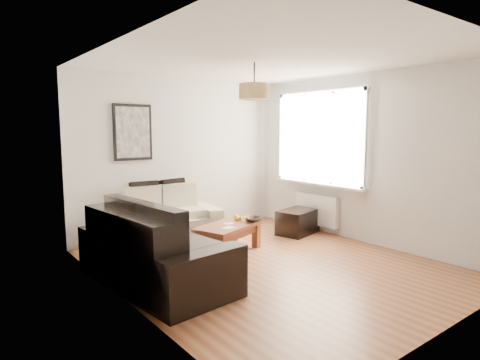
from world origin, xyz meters
TOP-DOWN VIEW (x-y plane):
  - floor at (0.00, 0.00)m, footprint 4.50×4.50m
  - ceiling at (0.00, 0.00)m, footprint 3.80×4.50m
  - wall_back at (0.00, 2.25)m, footprint 3.80×0.04m
  - wall_front at (0.00, -2.25)m, footprint 3.80×0.04m
  - wall_left at (-1.90, 0.00)m, footprint 0.04×4.50m
  - wall_right at (1.90, 0.00)m, footprint 0.04×4.50m
  - window_bay at (1.86, 0.80)m, footprint 0.14×1.90m
  - radiator at (1.82, 0.80)m, footprint 0.10×0.90m
  - poster at (-0.85, 2.22)m, footprint 0.62×0.04m
  - pendant_shade at (0.00, 0.30)m, footprint 0.40×0.40m
  - loveseat_cream at (-0.57, 1.78)m, footprint 1.77×1.18m
  - sofa_leather at (-1.43, 0.31)m, footprint 1.16×2.08m
  - coffee_table at (-0.10, 0.75)m, footprint 1.12×0.84m
  - ottoman at (1.45, 0.88)m, footprint 0.80×0.61m
  - cushion_left at (-0.79, 1.98)m, footprint 0.44×0.18m
  - cushion_right at (-0.29, 1.98)m, footprint 0.45×0.20m
  - fruit_bowl at (0.30, 0.67)m, footprint 0.25×0.25m
  - orange_a at (0.19, 0.83)m, footprint 0.07×0.07m
  - orange_b at (0.28, 0.79)m, footprint 0.08×0.08m
  - orange_c at (0.15, 0.87)m, footprint 0.10×0.10m
  - papers at (-0.22, 0.58)m, footprint 0.21×0.16m

SIDE VIEW (x-z plane):
  - floor at x=0.00m, z-range 0.00..0.00m
  - ottoman at x=1.45m, z-range 0.00..0.41m
  - coffee_table at x=-0.10m, z-range 0.00..0.41m
  - radiator at x=1.82m, z-range 0.12..0.64m
  - loveseat_cream at x=-0.57m, z-range 0.00..0.81m
  - papers at x=-0.22m, z-range 0.41..0.41m
  - sofa_leather at x=-1.43m, z-range 0.00..0.86m
  - fruit_bowl at x=0.30m, z-range 0.41..0.47m
  - orange_a at x=0.19m, z-range 0.42..0.48m
  - orange_b at x=0.28m, z-range 0.41..0.48m
  - orange_c at x=0.15m, z-range 0.40..0.49m
  - cushion_left at x=-0.79m, z-range 0.52..0.95m
  - cushion_right at x=-0.29m, z-range 0.52..0.95m
  - wall_back at x=0.00m, z-range 0.00..2.60m
  - wall_front at x=0.00m, z-range 0.00..2.60m
  - wall_left at x=-1.90m, z-range 0.00..2.60m
  - wall_right at x=1.90m, z-range 0.00..2.60m
  - window_bay at x=1.86m, z-range 0.80..2.40m
  - poster at x=-0.85m, z-range 1.26..2.13m
  - pendant_shade at x=0.00m, z-range 2.13..2.33m
  - ceiling at x=0.00m, z-range 2.60..2.60m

